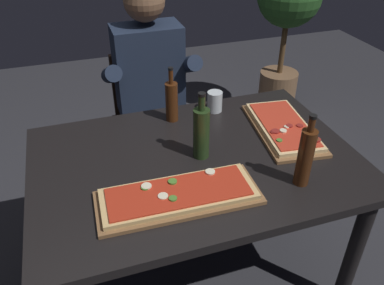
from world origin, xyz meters
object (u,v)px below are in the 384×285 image
at_px(vinegar_bottle_green, 172,101).
at_px(tumbler_near_camera, 215,101).
at_px(pizza_rectangular_front, 179,196).
at_px(oil_bottle_amber, 201,132).
at_px(wine_bottle_dark, 305,156).
at_px(pizza_rectangular_left, 283,127).
at_px(seated_diner, 151,87).
at_px(potted_plant_corner, 286,22).
at_px(dining_table, 195,175).
at_px(diner_chair, 149,116).

distance_m(vinegar_bottle_green, tumbler_near_camera, 0.24).
bearing_deg(vinegar_bottle_green, pizza_rectangular_front, -103.57).
distance_m(pizza_rectangular_front, oil_bottle_amber, 0.32).
relative_size(pizza_rectangular_front, wine_bottle_dark, 2.02).
xyz_separation_m(pizza_rectangular_left, tumbler_near_camera, (-0.24, 0.29, 0.03)).
height_order(oil_bottle_amber, seated_diner, seated_diner).
relative_size(pizza_rectangular_left, potted_plant_corner, 0.42).
bearing_deg(pizza_rectangular_left, wine_bottle_dark, -108.84).
relative_size(pizza_rectangular_left, tumbler_near_camera, 5.04).
relative_size(dining_table, seated_diner, 1.05).
bearing_deg(pizza_rectangular_left, vinegar_bottle_green, 150.35).
relative_size(pizza_rectangular_front, potted_plant_corner, 0.49).
bearing_deg(pizza_rectangular_front, oil_bottle_amber, 54.20).
relative_size(wine_bottle_dark, oil_bottle_amber, 1.01).
height_order(pizza_rectangular_left, oil_bottle_amber, oil_bottle_amber).
bearing_deg(potted_plant_corner, pizza_rectangular_left, -119.75).
bearing_deg(oil_bottle_amber, potted_plant_corner, 49.14).
relative_size(wine_bottle_dark, potted_plant_corner, 0.24).
relative_size(dining_table, wine_bottle_dark, 4.52).
bearing_deg(potted_plant_corner, seated_diner, -152.44).
bearing_deg(diner_chair, vinegar_bottle_green, -88.19).
height_order(pizza_rectangular_front, oil_bottle_amber, oil_bottle_amber).
height_order(dining_table, vinegar_bottle_green, vinegar_bottle_green).
bearing_deg(diner_chair, seated_diner, -90.00).
distance_m(pizza_rectangular_left, seated_diner, 0.82).
height_order(vinegar_bottle_green, seated_diner, seated_diner).
bearing_deg(diner_chair, pizza_rectangular_left, -57.70).
distance_m(pizza_rectangular_front, seated_diner, 0.97).
xyz_separation_m(wine_bottle_dark, seated_diner, (-0.37, 1.02, -0.13)).
bearing_deg(seated_diner, vinegar_bottle_green, -87.63).
height_order(pizza_rectangular_left, potted_plant_corner, potted_plant_corner).
distance_m(tumbler_near_camera, potted_plant_corner, 1.41).
height_order(tumbler_near_camera, diner_chair, diner_chair).
relative_size(dining_table, pizza_rectangular_left, 2.62).
bearing_deg(potted_plant_corner, dining_table, -131.31).
height_order(dining_table, tumbler_near_camera, tumbler_near_camera).
bearing_deg(tumbler_near_camera, wine_bottle_dark, -80.03).
relative_size(dining_table, pizza_rectangular_front, 2.24).
bearing_deg(seated_diner, dining_table, -88.29).
bearing_deg(vinegar_bottle_green, potted_plant_corner, 40.22).
xyz_separation_m(tumbler_near_camera, seated_diner, (-0.25, 0.37, -0.05)).
distance_m(oil_bottle_amber, potted_plant_corner, 1.81).
relative_size(pizza_rectangular_left, oil_bottle_amber, 1.75).
height_order(pizza_rectangular_front, potted_plant_corner, potted_plant_corner).
relative_size(pizza_rectangular_front, oil_bottle_amber, 2.05).
relative_size(vinegar_bottle_green, tumbler_near_camera, 2.65).
relative_size(wine_bottle_dark, tumbler_near_camera, 2.93).
xyz_separation_m(vinegar_bottle_green, potted_plant_corner, (1.22, 1.03, -0.03)).
xyz_separation_m(oil_bottle_amber, seated_diner, (-0.05, 0.72, -0.12)).
height_order(vinegar_bottle_green, tumbler_near_camera, vinegar_bottle_green).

